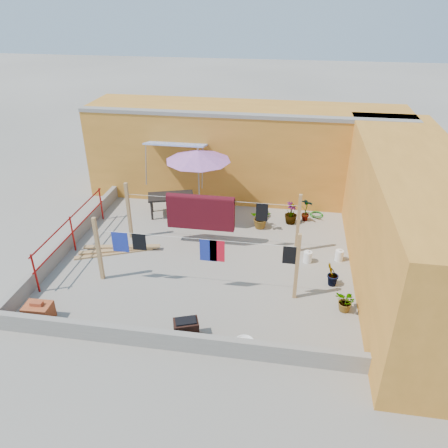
{
  "coord_description": "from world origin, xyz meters",
  "views": [
    {
      "loc": [
        2.17,
        -10.22,
        6.73
      ],
      "look_at": [
        0.46,
        0.3,
        0.98
      ],
      "focal_mm": 35.0,
      "sensor_mm": 36.0,
      "label": 1
    }
  ],
  "objects_px": {
    "green_hose": "(316,214)",
    "plant_back_a": "(261,218)",
    "white_basin": "(244,342)",
    "brazier": "(186,329)",
    "brick_stack": "(39,312)",
    "water_jug_a": "(339,255)",
    "outdoor_table": "(171,197)",
    "patio_umbrella": "(198,156)",
    "water_jug_b": "(308,257)"
  },
  "relations": [
    {
      "from": "water_jug_a",
      "to": "water_jug_b",
      "type": "relative_size",
      "value": 0.97
    },
    {
      "from": "water_jug_a",
      "to": "plant_back_a",
      "type": "height_order",
      "value": "plant_back_a"
    },
    {
      "from": "white_basin",
      "to": "patio_umbrella",
      "type": "bearing_deg",
      "value": 111.37
    },
    {
      "from": "green_hose",
      "to": "plant_back_a",
      "type": "height_order",
      "value": "plant_back_a"
    },
    {
      "from": "green_hose",
      "to": "water_jug_b",
      "type": "bearing_deg",
      "value": -96.25
    },
    {
      "from": "brazier",
      "to": "green_hose",
      "type": "bearing_deg",
      "value": 65.26
    },
    {
      "from": "brick_stack",
      "to": "water_jug_b",
      "type": "bearing_deg",
      "value": 29.63
    },
    {
      "from": "patio_umbrella",
      "to": "water_jug_a",
      "type": "height_order",
      "value": "patio_umbrella"
    },
    {
      "from": "patio_umbrella",
      "to": "white_basin",
      "type": "xyz_separation_m",
      "value": [
        2.15,
        -5.49,
        -2.16
      ]
    },
    {
      "from": "outdoor_table",
      "to": "brazier",
      "type": "relative_size",
      "value": 2.64
    },
    {
      "from": "patio_umbrella",
      "to": "green_hose",
      "type": "bearing_deg",
      "value": 13.46
    },
    {
      "from": "patio_umbrella",
      "to": "water_jug_b",
      "type": "distance_m",
      "value": 4.53
    },
    {
      "from": "water_jug_b",
      "to": "water_jug_a",
      "type": "bearing_deg",
      "value": 14.91
    },
    {
      "from": "water_jug_b",
      "to": "plant_back_a",
      "type": "height_order",
      "value": "plant_back_a"
    },
    {
      "from": "patio_umbrella",
      "to": "brick_stack",
      "type": "height_order",
      "value": "patio_umbrella"
    },
    {
      "from": "outdoor_table",
      "to": "water_jug_a",
      "type": "relative_size",
      "value": 4.58
    },
    {
      "from": "patio_umbrella",
      "to": "brick_stack",
      "type": "relative_size",
      "value": 4.11
    },
    {
      "from": "patio_umbrella",
      "to": "white_basin",
      "type": "bearing_deg",
      "value": -68.63
    },
    {
      "from": "brick_stack",
      "to": "green_hose",
      "type": "xyz_separation_m",
      "value": [
        6.41,
        6.4,
        -0.19
      ]
    },
    {
      "from": "water_jug_b",
      "to": "green_hose",
      "type": "height_order",
      "value": "water_jug_b"
    },
    {
      "from": "patio_umbrella",
      "to": "brick_stack",
      "type": "distance_m",
      "value": 6.38
    },
    {
      "from": "brazier",
      "to": "water_jug_b",
      "type": "height_order",
      "value": "brazier"
    },
    {
      "from": "outdoor_table",
      "to": "plant_back_a",
      "type": "height_order",
      "value": "plant_back_a"
    },
    {
      "from": "water_jug_a",
      "to": "green_hose",
      "type": "xyz_separation_m",
      "value": [
        -0.55,
        2.71,
        -0.13
      ]
    },
    {
      "from": "outdoor_table",
      "to": "plant_back_a",
      "type": "xyz_separation_m",
      "value": [
        3.06,
        -0.46,
        -0.27
      ]
    },
    {
      "from": "brick_stack",
      "to": "plant_back_a",
      "type": "distance_m",
      "value": 7.0
    },
    {
      "from": "water_jug_a",
      "to": "brick_stack",
      "type": "bearing_deg",
      "value": -152.04
    },
    {
      "from": "green_hose",
      "to": "outdoor_table",
      "type": "bearing_deg",
      "value": -171.83
    },
    {
      "from": "brick_stack",
      "to": "water_jug_b",
      "type": "height_order",
      "value": "brick_stack"
    },
    {
      "from": "plant_back_a",
      "to": "outdoor_table",
      "type": "bearing_deg",
      "value": 171.48
    },
    {
      "from": "brick_stack",
      "to": "brazier",
      "type": "bearing_deg",
      "value": 0.0
    },
    {
      "from": "patio_umbrella",
      "to": "plant_back_a",
      "type": "bearing_deg",
      "value": -6.69
    },
    {
      "from": "brick_stack",
      "to": "white_basin",
      "type": "height_order",
      "value": "brick_stack"
    },
    {
      "from": "brick_stack",
      "to": "white_basin",
      "type": "bearing_deg",
      "value": -0.0
    },
    {
      "from": "brazier",
      "to": "white_basin",
      "type": "relative_size",
      "value": 1.43
    },
    {
      "from": "water_jug_a",
      "to": "plant_back_a",
      "type": "relative_size",
      "value": 0.5
    },
    {
      "from": "white_basin",
      "to": "plant_back_a",
      "type": "relative_size",
      "value": 0.61
    },
    {
      "from": "water_jug_a",
      "to": "water_jug_b",
      "type": "xyz_separation_m",
      "value": [
        -0.87,
        -0.23,
        0.01
      ]
    },
    {
      "from": "patio_umbrella",
      "to": "water_jug_a",
      "type": "distance_m",
      "value": 5.15
    },
    {
      "from": "patio_umbrella",
      "to": "white_basin",
      "type": "relative_size",
      "value": 5.87
    },
    {
      "from": "brazier",
      "to": "water_jug_b",
      "type": "xyz_separation_m",
      "value": [
        2.63,
        3.46,
        -0.07
      ]
    },
    {
      "from": "outdoor_table",
      "to": "plant_back_a",
      "type": "distance_m",
      "value": 3.11
    },
    {
      "from": "water_jug_a",
      "to": "white_basin",
      "type": "bearing_deg",
      "value": -121.04
    },
    {
      "from": "brazier",
      "to": "white_basin",
      "type": "distance_m",
      "value": 1.29
    },
    {
      "from": "brick_stack",
      "to": "green_hose",
      "type": "distance_m",
      "value": 9.06
    },
    {
      "from": "patio_umbrella",
      "to": "brazier",
      "type": "relative_size",
      "value": 4.1
    },
    {
      "from": "patio_umbrella",
      "to": "water_jug_b",
      "type": "height_order",
      "value": "patio_umbrella"
    },
    {
      "from": "outdoor_table",
      "to": "water_jug_a",
      "type": "xyz_separation_m",
      "value": [
        5.39,
        -2.01,
        -0.47
      ]
    },
    {
      "from": "brick_stack",
      "to": "brazier",
      "type": "relative_size",
      "value": 1.0
    },
    {
      "from": "green_hose",
      "to": "brazier",
      "type": "bearing_deg",
      "value": -114.74
    }
  ]
}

